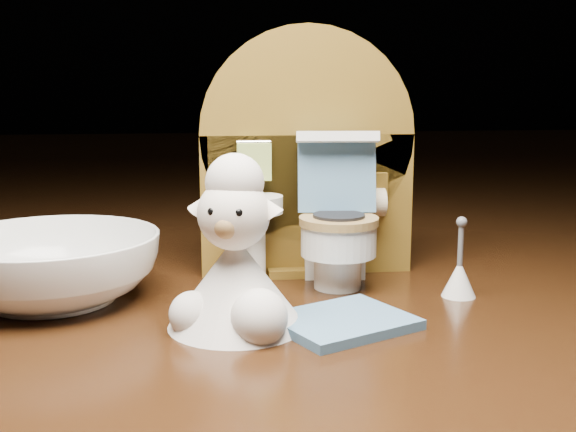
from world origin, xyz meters
name	(u,v)px	position (x,y,z in m)	size (l,w,h in m)	color
backdrop_panel	(306,167)	(0.00, 0.06, 0.07)	(0.13, 0.05, 0.15)	brown
toy_toilet	(337,229)	(0.01, 0.04, 0.03)	(0.05, 0.06, 0.09)	white
bath_mat	(342,322)	(0.00, -0.04, 0.00)	(0.06, 0.05, 0.00)	teal
toilet_brush	(459,276)	(0.08, 0.00, 0.01)	(0.02, 0.02, 0.05)	white
plush_lamb	(235,267)	(-0.05, -0.03, 0.03)	(0.07, 0.07, 0.09)	silver
ceramic_bowl	(51,268)	(-0.15, 0.02, 0.02)	(0.12, 0.12, 0.04)	white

